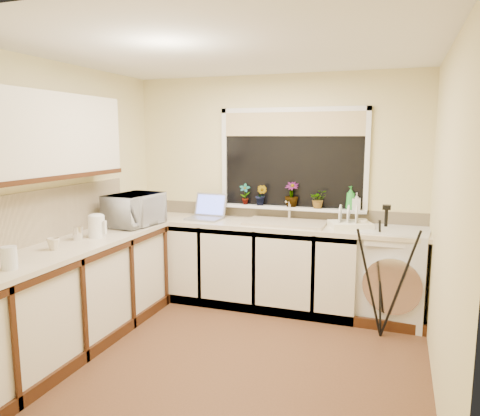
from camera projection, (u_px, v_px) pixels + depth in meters
name	position (u px, v px, depth m)	size (l,w,h in m)	color
floor	(227.00, 354.00, 3.84)	(3.20, 3.20, 0.00)	brown
ceiling	(225.00, 49.00, 3.46)	(3.20, 3.20, 0.00)	white
wall_back	(274.00, 189.00, 5.05)	(3.20, 3.20, 0.00)	beige
wall_front	(117.00, 255.00, 2.25)	(3.20, 3.20, 0.00)	beige
wall_left	(61.00, 200.00, 4.17)	(3.00, 3.00, 0.00)	beige
wall_right	(445.00, 222.00, 3.14)	(3.00, 3.00, 0.00)	beige
base_cabinet_back	(238.00, 263.00, 5.00)	(2.55, 0.60, 0.86)	silver
base_cabinet_left	(71.00, 299.00, 3.92)	(0.54, 2.40, 0.86)	silver
worktop_back	(267.00, 225.00, 4.83)	(3.20, 0.60, 0.04)	beige
worktop_left	(68.00, 247.00, 3.85)	(0.60, 2.40, 0.04)	beige
upper_cabinet	(34.00, 136.00, 3.61)	(0.28, 1.90, 0.70)	silver
splashback_left	(39.00, 217.00, 3.90)	(0.02, 2.40, 0.45)	beige
splashback_back	(274.00, 212.00, 5.08)	(3.20, 0.02, 0.14)	beige
window_glass	(293.00, 160.00, 4.92)	(1.50, 0.02, 1.00)	black
window_blind	(293.00, 124.00, 4.84)	(1.50, 0.02, 0.25)	tan
windowsill	(291.00, 208.00, 4.95)	(1.60, 0.14, 0.03)	white
sink	(285.00, 223.00, 4.76)	(0.82, 0.46, 0.03)	tan
faucet	(289.00, 210.00, 4.91)	(0.03, 0.03, 0.24)	silver
washing_machine	(393.00, 274.00, 4.52)	(0.64, 0.62, 0.91)	silver
laptop	(207.00, 212.00, 5.07)	(0.38, 0.37, 0.27)	gray
kettle	(97.00, 227.00, 4.13)	(0.15, 0.15, 0.19)	white
dish_rack	(350.00, 225.00, 4.55)	(0.40, 0.30, 0.06)	white
tripod	(383.00, 272.00, 4.09)	(0.60, 0.60, 1.21)	black
glass_jug	(9.00, 258.00, 3.14)	(0.11, 0.11, 0.16)	white
steel_jar	(78.00, 233.00, 4.03)	(0.09, 0.09, 0.12)	silver
microwave	(135.00, 210.00, 4.66)	(0.58, 0.39, 0.32)	silver
plant_a	(245.00, 194.00, 5.08)	(0.12, 0.08, 0.23)	#999999
plant_b	(261.00, 195.00, 5.01)	(0.13, 0.10, 0.23)	#999999
plant_c	(292.00, 194.00, 4.92)	(0.15, 0.15, 0.26)	#999999
plant_d	(318.00, 199.00, 4.81)	(0.18, 0.15, 0.20)	#999999
soap_bottle_green	(351.00, 198.00, 4.73)	(0.09, 0.09, 0.24)	green
soap_bottle_clear	(357.00, 201.00, 4.71)	(0.08, 0.08, 0.18)	#999999
cup_back	(362.00, 224.00, 4.54)	(0.12, 0.12, 0.09)	white
cup_left	(54.00, 244.00, 3.68)	(0.10, 0.10, 0.10)	beige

